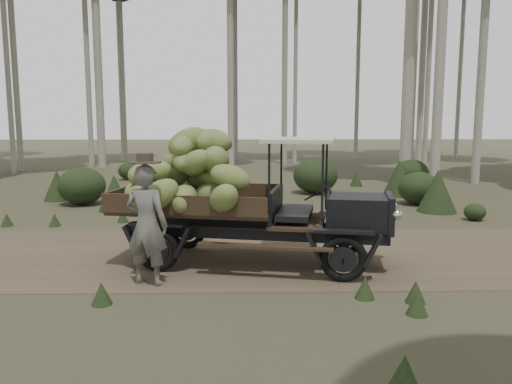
% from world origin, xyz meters
% --- Properties ---
extents(ground, '(120.00, 120.00, 0.00)m').
position_xyz_m(ground, '(0.00, 0.00, 0.00)').
color(ground, '#473D2B').
rests_on(ground, ground).
extents(dirt_track, '(70.00, 4.00, 0.01)m').
position_xyz_m(dirt_track, '(0.00, 0.00, 0.00)').
color(dirt_track, brown).
rests_on(dirt_track, ground).
extents(banana_truck, '(4.74, 2.52, 2.36)m').
position_xyz_m(banana_truck, '(0.03, -0.46, 1.32)').
color(banana_truck, black).
rests_on(banana_truck, ground).
extents(farmer, '(0.74, 0.60, 1.91)m').
position_xyz_m(farmer, '(-0.87, -1.59, 0.90)').
color(farmer, '#5B5A54').
rests_on(farmer, ground).
extents(undergrowth, '(21.19, 24.02, 1.34)m').
position_xyz_m(undergrowth, '(1.34, 0.56, 0.55)').
color(undergrowth, '#233319').
rests_on(undergrowth, ground).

